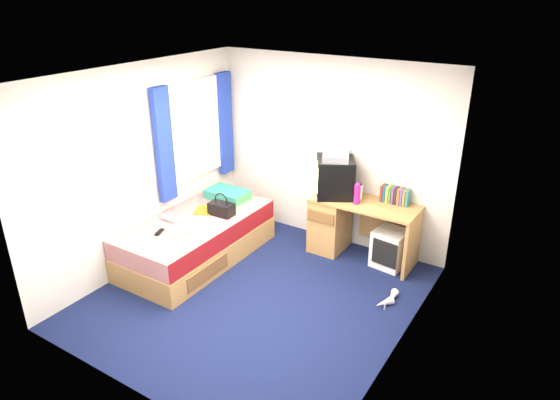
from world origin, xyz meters
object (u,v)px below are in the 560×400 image
Objects in this scene: storage_cube at (390,248)px; desk at (343,222)px; colour_swatch_fan at (175,237)px; magazine at (205,210)px; pillow at (227,194)px; white_heels at (388,300)px; crt_tv at (335,177)px; vcr at (336,155)px; handbag at (221,208)px; towel at (200,228)px; remote_control at (159,232)px; bed at (197,239)px; aerosol_can at (360,193)px; picture_frame at (404,198)px; pink_water_bottle at (357,195)px; water_bottle at (170,218)px.

desk is at bearing -174.14° from storage_cube.
storage_cube is at bearing 39.23° from colour_swatch_fan.
colour_swatch_fan is at bearing -75.59° from magazine.
pillow is 2.53m from white_heels.
crt_tv is 1.46× the size of vcr.
handbag is 1.13× the size of magazine.
towel reaches higher than remote_control.
aerosol_can is at bearing 35.36° from bed.
aerosol_can is at bearing -178.16° from storage_cube.
pink_water_bottle is at bearing -159.40° from picture_frame.
vcr is 3.11× the size of picture_frame.
colour_swatch_fan is (-0.16, -0.25, -0.05)m from towel.
white_heels is (2.38, 0.35, -0.23)m from bed.
towel is at bearing -81.25° from handbag.
vcr is 2.29× the size of aerosol_can.
colour_swatch_fan is at bearing -129.15° from desk.
picture_frame is at bearing 33.13° from water_bottle.
colour_swatch_fan is at bearing -75.95° from bed.
vcr is at bearing 143.83° from white_heels.
desk is 9.29× the size of picture_frame.
handbag is (-1.90, -0.85, 0.39)m from storage_cube.
pink_water_bottle reaches higher than water_bottle.
storage_cube is 2.32× the size of water_bottle.
pink_water_bottle reaches higher than storage_cube.
storage_cube is at bearing 28.07° from bed.
desk reaches higher than water_bottle.
storage_cube is 2.45× the size of aerosol_can.
pillow reaches higher than water_bottle.
aerosol_can is at bearing 14.84° from pillow.
towel is at bearing -66.96° from crt_tv.
crt_tv is (1.30, 1.14, 0.72)m from bed.
handbag is at bearing -82.47° from crt_tv.
towel is 0.47m from remote_control.
vcr is at bearing 29.76° from remote_control.
crt_tv is 0.28m from vcr.
handbag is 1.58× the size of water_bottle.
picture_frame reaches higher than handbag.
pink_water_bottle is at bearing 33.46° from water_bottle.
white_heels is (0.74, -0.81, -0.81)m from aerosol_can.
white_heels is (1.08, -0.79, -1.23)m from vcr.
colour_swatch_fan reaches higher than white_heels.
towel is (0.09, -0.51, -0.03)m from handbag.
picture_frame reaches higher than magazine.
aerosol_can is at bearing 36.33° from water_bottle.
aerosol_can reaches higher than handbag.
vcr reaches higher than remote_control.
water_bottle reaches higher than white_heels.
colour_swatch_fan reaches higher than storage_cube.
magazine is at bearing -87.51° from crt_tv.
water_bottle is at bearing -72.81° from vcr.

